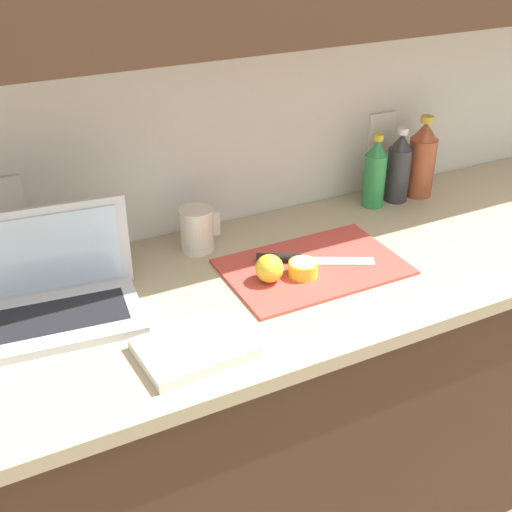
# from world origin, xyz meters

# --- Properties ---
(ground_plane) EXTENTS (12.00, 12.00, 0.00)m
(ground_plane) POSITION_xyz_m (0.00, 0.00, 0.00)
(ground_plane) COLOR #847056
(ground_plane) RESTS_ON ground
(counter_unit) EXTENTS (2.57, 0.64, 0.90)m
(counter_unit) POSITION_xyz_m (0.02, 0.00, 0.46)
(counter_unit) COLOR #472D1E
(counter_unit) RESTS_ON ground_plane
(laptop) EXTENTS (0.36, 0.25, 0.23)m
(laptop) POSITION_xyz_m (-0.79, 0.08, 0.95)
(laptop) COLOR silver
(laptop) RESTS_ON counter_unit
(cutting_board) EXTENTS (0.43, 0.28, 0.01)m
(cutting_board) POSITION_xyz_m (-0.20, -0.01, 0.90)
(cutting_board) COLOR #D1473D
(cutting_board) RESTS_ON counter_unit
(knife) EXTENTS (0.27, 0.16, 0.02)m
(knife) POSITION_xyz_m (-0.23, 0.03, 0.91)
(knife) COLOR silver
(knife) RESTS_ON cutting_board
(lemon_half_cut) EXTENTS (0.07, 0.07, 0.04)m
(lemon_half_cut) POSITION_xyz_m (-0.24, -0.03, 0.92)
(lemon_half_cut) COLOR yellow
(lemon_half_cut) RESTS_ON cutting_board
(lemon_whole_beside) EXTENTS (0.07, 0.07, 0.07)m
(lemon_whole_beside) POSITION_xyz_m (-0.33, -0.02, 0.94)
(lemon_whole_beside) COLOR yellow
(lemon_whole_beside) RESTS_ON cutting_board
(bottle_green_soda) EXTENTS (0.08, 0.08, 0.24)m
(bottle_green_soda) POSITION_xyz_m (0.31, 0.22, 1.01)
(bottle_green_soda) COLOR #A34C2D
(bottle_green_soda) RESTS_ON counter_unit
(bottle_oil_tall) EXTENTS (0.07, 0.07, 0.22)m
(bottle_oil_tall) POSITION_xyz_m (0.23, 0.22, 1.00)
(bottle_oil_tall) COLOR #333338
(bottle_oil_tall) RESTS_ON counter_unit
(bottle_water_clear) EXTENTS (0.06, 0.06, 0.22)m
(bottle_water_clear) POSITION_xyz_m (0.14, 0.22, 1.00)
(bottle_water_clear) COLOR #2D934C
(bottle_water_clear) RESTS_ON counter_unit
(measuring_cup) EXTENTS (0.11, 0.09, 0.11)m
(measuring_cup) POSITION_xyz_m (-0.42, 0.21, 0.95)
(measuring_cup) COLOR silver
(measuring_cup) RESTS_ON counter_unit
(dish_towel) EXTENTS (0.23, 0.17, 0.02)m
(dish_towel) POSITION_xyz_m (-0.58, -0.18, 0.91)
(dish_towel) COLOR silver
(dish_towel) RESTS_ON counter_unit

